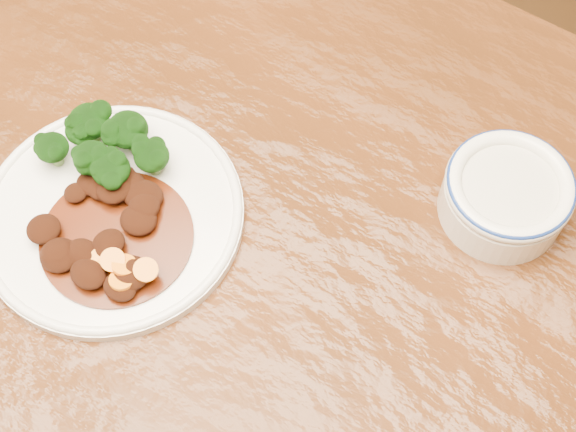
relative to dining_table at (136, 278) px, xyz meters
The scene contains 5 objects.
dining_table is the anchor object (origin of this frame).
dinner_plate 0.09m from the dining_table, 145.59° to the left, with size 0.24×0.24×0.01m.
broccoli_florets 0.14m from the dining_table, 136.24° to the left, with size 0.11×0.09×0.04m.
mince_stew 0.10m from the dining_table, 160.31° to the right, with size 0.13×0.13×0.03m.
dip_bowl 0.36m from the dining_table, 39.20° to the left, with size 0.11×0.11×0.05m.
Camera 1 is at (0.31, -0.19, 1.38)m, focal length 50.00 mm.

